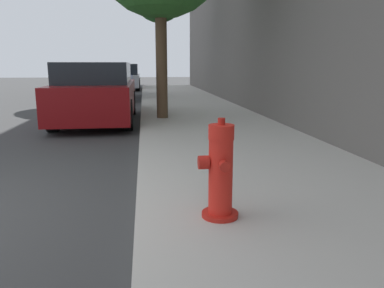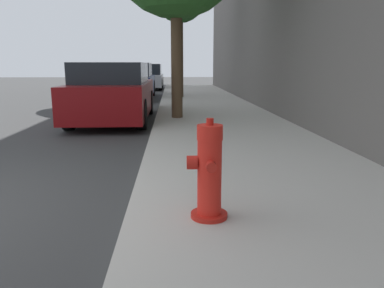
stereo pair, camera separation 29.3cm
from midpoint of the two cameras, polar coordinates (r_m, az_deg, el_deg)
name	(u,v)px [view 1 (the left image)]	position (r m, az deg, el deg)	size (l,w,h in m)	color
sidewalk_slab	(297,206)	(3.53, 13.37, -9.25)	(2.89, 40.00, 0.15)	#B7B2A8
fire_hydrant	(220,173)	(2.91, 1.43, -4.45)	(0.32, 0.32, 0.79)	red
parked_car_near	(97,94)	(9.13, -15.22, 7.43)	(1.70, 4.06, 1.38)	maroon
parked_car_mid	(110,82)	(15.47, -12.98, 9.26)	(1.77, 4.00, 1.42)	navy
parked_car_far	(122,77)	(21.31, -10.96, 9.95)	(1.89, 3.96, 1.39)	#B7B7BC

